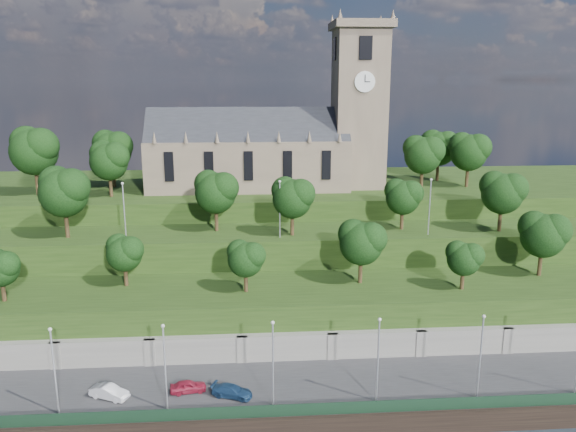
{
  "coord_description": "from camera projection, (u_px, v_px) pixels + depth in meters",
  "views": [
    {
      "loc": [
        -3.96,
        -45.34,
        32.26
      ],
      "look_at": [
        1.36,
        30.0,
        13.91
      ],
      "focal_mm": 35.0,
      "sensor_mm": 36.0,
      "label": 1
    }
  ],
  "objects": [
    {
      "name": "church",
      "position": [
        278.0,
        142.0,
        91.15
      ],
      "size": [
        38.6,
        12.35,
        27.6
      ],
      "color": "brown",
      "rests_on": "hilltop"
    },
    {
      "name": "car_middle",
      "position": [
        109.0,
        392.0,
        54.69
      ],
      "size": [
        4.15,
        2.84,
        1.3
      ],
      "primitive_type": "imported",
      "rotation": [
        0.0,
        0.0,
        1.16
      ],
      "color": "silver",
      "rests_on": "promenade"
    },
    {
      "name": "lamp_posts_promenade",
      "position": [
        273.0,
        358.0,
        52.48
      ],
      "size": [
        60.36,
        0.36,
        8.69
      ],
      "color": "#B2B2B7",
      "rests_on": "promenade"
    },
    {
      "name": "embankment_upper",
      "position": [
        279.0,
        273.0,
        78.53
      ],
      "size": [
        160.0,
        10.0,
        12.0
      ],
      "primitive_type": "cube",
      "color": "#203712",
      "rests_on": "ground"
    },
    {
      "name": "retaining_wall",
      "position": [
        287.0,
        353.0,
        62.85
      ],
      "size": [
        160.0,
        2.1,
        5.0
      ],
      "color": "slate",
      "rests_on": "ground"
    },
    {
      "name": "trees_lower",
      "position": [
        344.0,
        246.0,
        67.26
      ],
      "size": [
        69.82,
        8.81,
        8.29
      ],
      "color": "#342514",
      "rests_on": "embankment_lower"
    },
    {
      "name": "trees_hilltop",
      "position": [
        248.0,
        150.0,
        89.47
      ],
      "size": [
        75.67,
        15.81,
        10.53
      ],
      "color": "#342514",
      "rests_on": "hilltop"
    },
    {
      "name": "embankment_lower",
      "position": [
        284.0,
        318.0,
        68.34
      ],
      "size": [
        160.0,
        12.0,
        8.0
      ],
      "primitive_type": "cube",
      "color": "#203712",
      "rests_on": "ground"
    },
    {
      "name": "car_right",
      "position": [
        232.0,
        391.0,
        54.97
      ],
      "size": [
        4.37,
        2.92,
        1.17
      ],
      "primitive_type": "imported",
      "rotation": [
        0.0,
        0.0,
        1.23
      ],
      "color": "navy",
      "rests_on": "promenade"
    },
    {
      "name": "lamp_posts_upper",
      "position": [
        280.0,
        205.0,
        73.16
      ],
      "size": [
        40.36,
        0.36,
        7.68
      ],
      "color": "#B2B2B7",
      "rests_on": "embankment_upper"
    },
    {
      "name": "quay_wall",
      "position": [
        296.0,
        428.0,
        51.53
      ],
      "size": [
        160.0,
        0.5,
        2.2
      ],
      "primitive_type": "cube",
      "color": "black",
      "rests_on": "ground"
    },
    {
      "name": "hilltop",
      "position": [
        272.0,
        225.0,
        98.53
      ],
      "size": [
        160.0,
        32.0,
        15.0
      ],
      "primitive_type": "cube",
      "color": "#203712",
      "rests_on": "ground"
    },
    {
      "name": "promenade",
      "position": [
        291.0,
        394.0,
        57.41
      ],
      "size": [
        160.0,
        12.0,
        2.0
      ],
      "primitive_type": "cube",
      "color": "#2D2D30",
      "rests_on": "ground"
    },
    {
      "name": "trees_upper",
      "position": [
        268.0,
        192.0,
        74.85
      ],
      "size": [
        64.85,
        8.6,
        9.46
      ],
      "color": "#342514",
      "rests_on": "embankment_upper"
    },
    {
      "name": "fence",
      "position": [
        296.0,
        410.0,
        51.8
      ],
      "size": [
        160.0,
        0.1,
        1.2
      ],
      "primitive_type": "cube",
      "color": "#16321F",
      "rests_on": "promenade"
    },
    {
      "name": "car_left",
      "position": [
        188.0,
        386.0,
        55.77
      ],
      "size": [
        3.73,
        1.95,
        1.21
      ],
      "primitive_type": "imported",
      "rotation": [
        0.0,
        0.0,
        1.72
      ],
      "color": "maroon",
      "rests_on": "promenade"
    }
  ]
}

